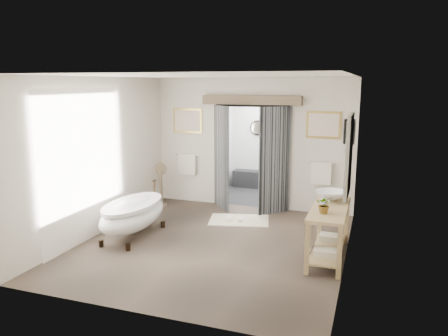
{
  "coord_description": "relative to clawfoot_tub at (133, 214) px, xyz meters",
  "views": [
    {
      "loc": [
        2.58,
        -6.81,
        2.79
      ],
      "look_at": [
        0.0,
        0.6,
        1.25
      ],
      "focal_mm": 35.0,
      "sensor_mm": 36.0,
      "label": 1
    }
  ],
  "objects": [
    {
      "name": "pedestal_mirror",
      "position": [
        -0.45,
        1.98,
        0.01
      ],
      "size": [
        0.3,
        0.2,
        1.03
      ],
      "color": "brown",
      "rests_on": "ground_plane"
    },
    {
      "name": "clawfoot_tub",
      "position": [
        0.0,
        0.0,
        0.0
      ],
      "size": [
        0.81,
        1.81,
        0.88
      ],
      "color": "black",
      "rests_on": "ground_plane"
    },
    {
      "name": "rug",
      "position": [
        1.55,
        1.54,
        -0.43
      ],
      "size": [
        1.35,
        1.06,
        0.01
      ],
      "primitive_type": "cube",
      "rotation": [
        0.0,
        0.0,
        0.23
      ],
      "color": "beige",
      "rests_on": "ground_plane"
    },
    {
      "name": "ground_plane",
      "position": [
        1.51,
        0.13,
        -0.43
      ],
      "size": [
        5.0,
        5.0,
        0.0
      ],
      "primitive_type": "plane",
      "color": "brown"
    },
    {
      "name": "slippers",
      "position": [
        1.48,
        1.52,
        -0.39
      ],
      "size": [
        0.39,
        0.26,
        0.05
      ],
      "color": "silver",
      "rests_on": "rug"
    },
    {
      "name": "shower_room",
      "position": [
        1.51,
        4.12,
        0.47
      ],
      "size": [
        2.22,
        2.01,
        2.51
      ],
      "color": "black",
      "rests_on": "ground_plane"
    },
    {
      "name": "soap_bottle_b",
      "position": [
        3.4,
        0.78,
        0.5
      ],
      "size": [
        0.17,
        0.17,
        0.17
      ],
      "primitive_type": "imported",
      "rotation": [
        0.0,
        0.0,
        -0.3
      ],
      "color": "gray",
      "rests_on": "vanity"
    },
    {
      "name": "soap_bottle_a",
      "position": [
        3.37,
        0.21,
        0.5
      ],
      "size": [
        0.1,
        0.1,
        0.17
      ],
      "primitive_type": "imported",
      "rotation": [
        0.0,
        0.0,
        -0.32
      ],
      "color": "gray",
      "rests_on": "vanity"
    },
    {
      "name": "room_shell",
      "position": [
        1.47,
        -0.01,
        1.43
      ],
      "size": [
        4.52,
        5.02,
        2.91
      ],
      "color": "beige",
      "rests_on": "ground_plane"
    },
    {
      "name": "vanity",
      "position": [
        3.46,
        0.15,
        0.07
      ],
      "size": [
        0.57,
        1.6,
        0.85
      ],
      "color": "#A38752",
      "rests_on": "ground_plane"
    },
    {
      "name": "plant",
      "position": [
        3.44,
        -0.21,
        0.56
      ],
      "size": [
        0.28,
        0.25,
        0.28
      ],
      "primitive_type": "imported",
      "rotation": [
        0.0,
        0.0,
        0.16
      ],
      "color": "gray",
      "rests_on": "vanity"
    },
    {
      "name": "back_wall_dressing",
      "position": [
        1.51,
        2.44,
        1.13
      ],
      "size": [
        3.82,
        0.72,
        2.52
      ],
      "color": "black",
      "rests_on": "ground_plane"
    },
    {
      "name": "basin",
      "position": [
        3.45,
        0.54,
        0.5
      ],
      "size": [
        0.58,
        0.58,
        0.17
      ],
      "primitive_type": "imported",
      "rotation": [
        0.0,
        0.0,
        -0.18
      ],
      "color": "white",
      "rests_on": "vanity"
    }
  ]
}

